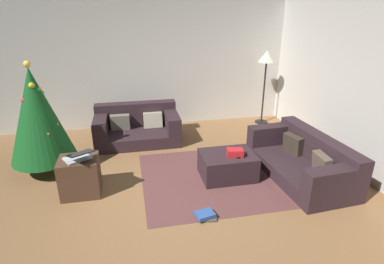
# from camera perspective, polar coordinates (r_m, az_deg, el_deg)

# --- Properties ---
(ground_plane) EXTENTS (6.40, 6.40, 0.00)m
(ground_plane) POSITION_cam_1_polar(r_m,az_deg,el_deg) (4.26, -5.50, -13.04)
(ground_plane) COLOR brown
(rear_partition) EXTENTS (6.40, 0.12, 2.60)m
(rear_partition) POSITION_cam_1_polar(r_m,az_deg,el_deg) (6.73, -9.08, 11.97)
(rear_partition) COLOR beige
(rear_partition) RESTS_ON ground_plane
(couch_left) EXTENTS (1.57, 0.93, 0.69)m
(couch_left) POSITION_cam_1_polar(r_m,az_deg,el_deg) (6.12, -10.05, 0.91)
(couch_left) COLOR #2D1E23
(couch_left) RESTS_ON ground_plane
(couch_right) EXTENTS (1.01, 1.90, 0.63)m
(couch_right) POSITION_cam_1_polar(r_m,az_deg,el_deg) (5.09, 19.89, -4.84)
(couch_right) COLOR #2D1E23
(couch_right) RESTS_ON ground_plane
(ottoman) EXTENTS (0.81, 0.62, 0.38)m
(ottoman) POSITION_cam_1_polar(r_m,az_deg,el_deg) (4.80, 6.52, -6.11)
(ottoman) COLOR #2D1E23
(ottoman) RESTS_ON ground_plane
(gift_box) EXTENTS (0.26, 0.20, 0.11)m
(gift_box) POSITION_cam_1_polar(r_m,az_deg,el_deg) (4.65, 7.92, -3.78)
(gift_box) COLOR red
(gift_box) RESTS_ON ottoman
(tv_remote) EXTENTS (0.05, 0.16, 0.02)m
(tv_remote) POSITION_cam_1_polar(r_m,az_deg,el_deg) (4.66, 8.23, -4.33)
(tv_remote) COLOR black
(tv_remote) RESTS_ON ottoman
(christmas_tree) EXTENTS (0.97, 0.97, 1.75)m
(christmas_tree) POSITION_cam_1_polar(r_m,az_deg,el_deg) (5.18, -26.60, 2.79)
(christmas_tree) COLOR brown
(christmas_tree) RESTS_ON ground_plane
(side_table) EXTENTS (0.52, 0.44, 0.54)m
(side_table) POSITION_cam_1_polar(r_m,az_deg,el_deg) (4.59, -19.89, -7.68)
(side_table) COLOR #4C3323
(side_table) RESTS_ON ground_plane
(laptop) EXTENTS (0.48, 0.51, 0.18)m
(laptop) POSITION_cam_1_polar(r_m,az_deg,el_deg) (4.39, -20.14, -4.23)
(laptop) COLOR silver
(laptop) RESTS_ON side_table
(book_stack) EXTENTS (0.28, 0.22, 0.08)m
(book_stack) POSITION_cam_1_polar(r_m,az_deg,el_deg) (3.98, 2.50, -15.12)
(book_stack) COLOR #4C423D
(book_stack) RESTS_ON ground_plane
(corner_lamp) EXTENTS (0.36, 0.36, 1.60)m
(corner_lamp) POSITION_cam_1_polar(r_m,az_deg,el_deg) (6.90, 13.53, 12.40)
(corner_lamp) COLOR black
(corner_lamp) RESTS_ON ground_plane
(area_rug) EXTENTS (2.60, 2.00, 0.01)m
(area_rug) POSITION_cam_1_polar(r_m,az_deg,el_deg) (4.89, 6.42, -8.05)
(area_rug) COLOR brown
(area_rug) RESTS_ON ground_plane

